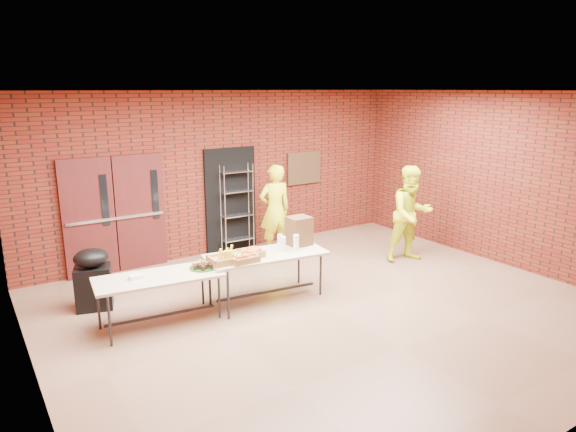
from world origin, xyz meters
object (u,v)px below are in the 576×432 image
Objects in this scene: wire_rack at (237,208)px; covered_grill at (93,279)px; coffee_dispenser at (299,231)px; volunteer_woman at (275,210)px; table_right at (266,257)px; table_left at (159,280)px; volunteer_man at (411,214)px.

wire_rack is 3.42m from covered_grill.
volunteer_woman is (0.67, 1.82, -0.09)m from coffee_dispenser.
table_right is at bearing -9.47° from covered_grill.
volunteer_man is (4.97, 0.05, 0.26)m from table_left.
coffee_dispenser reaches higher than table_left.
covered_grill is 3.79m from volunteer_woman.
coffee_dispenser is 0.25× the size of volunteer_man.
volunteer_man is at bearing 9.46° from table_right.
volunteer_woman is at bearing 69.85° from coffee_dispenser.
table_left is 2.39m from coffee_dispenser.
wire_rack is at bearing 150.94° from volunteer_man.
table_right is at bearing -163.56° from volunteer_man.
covered_grill is (-0.65, 1.07, -0.19)m from table_left.
volunteer_woman is at bearing 37.93° from table_left.
covered_grill is at bearing -155.10° from wire_rack.
volunteer_woman reaches higher than coffee_dispenser.
coffee_dispenser is at bearing -90.61° from wire_rack.
wire_rack is at bearing 79.23° from table_right.
table_left is at bearing -41.70° from covered_grill.
wire_rack is at bearing 50.64° from table_left.
wire_rack is at bearing -37.23° from volunteer_woman.
volunteer_man is (5.62, -1.02, 0.45)m from covered_grill.
table_left is 4.98m from volunteer_man.
coffee_dispenser is 3.24m from covered_grill.
volunteer_man reaches higher than table_left.
coffee_dispenser is at bearing 7.09° from table_left.
table_left is at bearing -134.03° from wire_rack.
volunteer_woman is at bearing 151.47° from volunteer_man.
volunteer_man is (1.94, -1.78, 0.02)m from volunteer_woman.
wire_rack is 3.41m from volunteer_man.
volunteer_man reaches higher than coffee_dispenser.
table_left is 0.98× the size of volunteer_man.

